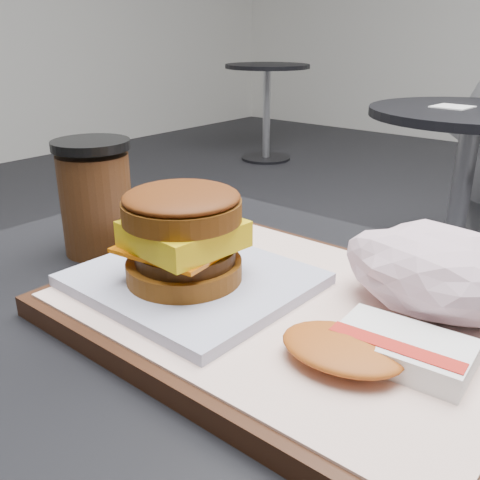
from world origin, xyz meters
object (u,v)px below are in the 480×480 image
(hash_brown, at_px, (376,348))
(crumpled_wrapper, at_px, (439,270))
(serving_tray, at_px, (290,313))
(coffee_cup, at_px, (96,199))
(breakfast_sandwich, at_px, (186,246))
(neighbor_table, at_px, (465,166))

(hash_brown, bearing_deg, crumpled_wrapper, 89.10)
(serving_tray, height_order, crumpled_wrapper, crumpled_wrapper)
(serving_tray, distance_m, hash_brown, 0.10)
(hash_brown, relative_size, coffee_cup, 0.99)
(crumpled_wrapper, relative_size, coffee_cup, 1.19)
(hash_brown, relative_size, crumpled_wrapper, 0.83)
(serving_tray, height_order, breakfast_sandwich, breakfast_sandwich)
(crumpled_wrapper, distance_m, coffee_cup, 0.36)
(breakfast_sandwich, distance_m, coffee_cup, 0.17)
(serving_tray, xyz_separation_m, coffee_cup, (-0.26, -0.00, 0.05))
(breakfast_sandwich, bearing_deg, crumpled_wrapper, 29.95)
(coffee_cup, height_order, neighbor_table, coffee_cup)
(breakfast_sandwich, bearing_deg, serving_tray, 22.03)
(coffee_cup, bearing_deg, serving_tray, 0.69)
(hash_brown, bearing_deg, coffee_cup, 175.09)
(serving_tray, bearing_deg, hash_brown, -19.61)
(neighbor_table, bearing_deg, coffee_cup, -86.51)
(breakfast_sandwich, bearing_deg, neighbor_table, 99.26)
(breakfast_sandwich, xyz_separation_m, coffee_cup, (-0.17, 0.03, 0.00))
(serving_tray, distance_m, crumpled_wrapper, 0.12)
(hash_brown, height_order, crumpled_wrapper, crumpled_wrapper)
(coffee_cup, distance_m, neighbor_table, 1.64)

